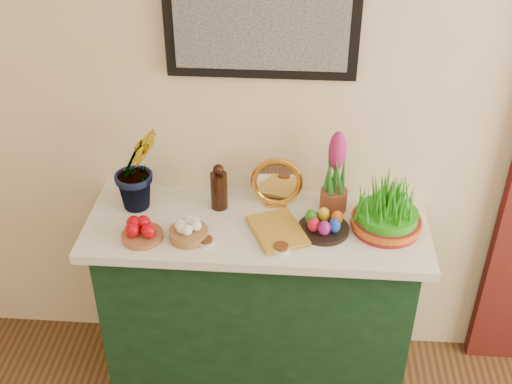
# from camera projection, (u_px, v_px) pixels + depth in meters

# --- Properties ---
(sideboard) EXTENTS (1.30, 0.45, 0.85)m
(sideboard) POSITION_uv_depth(u_px,v_px,m) (257.00, 305.00, 2.89)
(sideboard) COLOR #15391F
(sideboard) RESTS_ON ground
(tablecloth) EXTENTS (1.40, 0.55, 0.04)m
(tablecloth) POSITION_uv_depth(u_px,v_px,m) (257.00, 226.00, 2.64)
(tablecloth) COLOR silver
(tablecloth) RESTS_ON sideboard
(hyacinth_green) EXTENTS (0.32, 0.31, 0.49)m
(hyacinth_green) POSITION_uv_depth(u_px,v_px,m) (136.00, 156.00, 2.59)
(hyacinth_green) COLOR #257825
(hyacinth_green) RESTS_ON tablecloth
(apple_bowl) EXTENTS (0.17, 0.17, 0.08)m
(apple_bowl) POSITION_uv_depth(u_px,v_px,m) (142.00, 231.00, 2.52)
(apple_bowl) COLOR #965532
(apple_bowl) RESTS_ON tablecloth
(garlic_basket) EXTENTS (0.18, 0.18, 0.09)m
(garlic_basket) POSITION_uv_depth(u_px,v_px,m) (188.00, 231.00, 2.52)
(garlic_basket) COLOR olive
(garlic_basket) RESTS_ON tablecloth
(vinegar_cruet) EXTENTS (0.07, 0.07, 0.21)m
(vinegar_cruet) POSITION_uv_depth(u_px,v_px,m) (219.00, 189.00, 2.67)
(vinegar_cruet) COLOR black
(vinegar_cruet) RESTS_ON tablecloth
(mirror) EXTENTS (0.22, 0.06, 0.22)m
(mirror) POSITION_uv_depth(u_px,v_px,m) (277.00, 183.00, 2.68)
(mirror) COLOR gold
(mirror) RESTS_ON tablecloth
(book) EXTENTS (0.25, 0.29, 0.03)m
(book) POSITION_uv_depth(u_px,v_px,m) (255.00, 235.00, 2.53)
(book) COLOR #B98827
(book) RESTS_ON tablecloth
(spice_dish_left) EXTENTS (0.07, 0.07, 0.03)m
(spice_dish_left) POSITION_uv_depth(u_px,v_px,m) (206.00, 242.00, 2.50)
(spice_dish_left) COLOR silver
(spice_dish_left) RESTS_ON tablecloth
(spice_dish_right) EXTENTS (0.07, 0.07, 0.03)m
(spice_dish_right) POSITION_uv_depth(u_px,v_px,m) (281.00, 248.00, 2.46)
(spice_dish_right) COLOR silver
(spice_dish_right) RESTS_ON tablecloth
(egg_plate) EXTENTS (0.27, 0.27, 0.08)m
(egg_plate) POSITION_uv_depth(u_px,v_px,m) (324.00, 225.00, 2.56)
(egg_plate) COLOR black
(egg_plate) RESTS_ON tablecloth
(hyacinth_pink) EXTENTS (0.11, 0.11, 0.37)m
(hyacinth_pink) POSITION_uv_depth(u_px,v_px,m) (335.00, 176.00, 2.61)
(hyacinth_pink) COLOR brown
(hyacinth_pink) RESTS_ON tablecloth
(wheatgrass_sabzeh) EXTENTS (0.28, 0.28, 0.23)m
(wheatgrass_sabzeh) POSITION_uv_depth(u_px,v_px,m) (388.00, 208.00, 2.53)
(wheatgrass_sabzeh) COLOR maroon
(wheatgrass_sabzeh) RESTS_ON tablecloth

